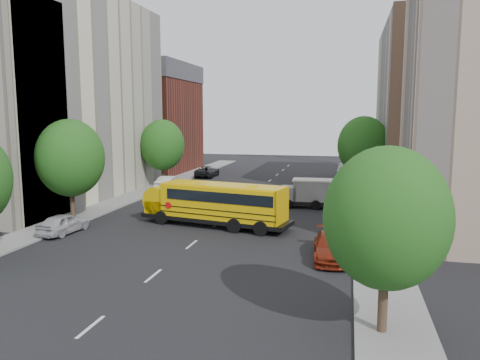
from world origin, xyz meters
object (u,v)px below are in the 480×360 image
(street_tree_1, at_px, (70,158))
(street_tree_4, at_px, (363,146))
(street_tree_2, at_px, (162,145))
(street_tree_5, at_px, (361,143))
(parked_car_5, at_px, (345,170))
(school_bus, at_px, (214,202))
(parked_car_3, at_px, (332,246))
(safari_truck, at_px, (315,193))
(parked_car_0, at_px, (63,223))
(parked_car_2, at_px, (207,171))
(parked_car_1, at_px, (170,183))
(street_tree_3, at_px, (387,218))
(parked_car_4, at_px, (340,186))

(street_tree_1, distance_m, street_tree_4, 28.43)
(street_tree_2, xyz_separation_m, street_tree_5, (22.00, 12.00, -0.12))
(street_tree_4, height_order, parked_car_5, street_tree_4)
(street_tree_4, bearing_deg, street_tree_5, 90.00)
(school_bus, distance_m, parked_car_3, 10.89)
(safari_truck, relative_size, parked_car_3, 1.20)
(school_bus, bearing_deg, parked_car_0, -142.55)
(parked_car_2, bearing_deg, parked_car_3, 115.87)
(parked_car_0, height_order, parked_car_1, parked_car_1)
(street_tree_5, xyz_separation_m, parked_car_5, (-1.93, 3.86, -3.94))
(street_tree_2, bearing_deg, parked_car_0, -86.25)
(safari_truck, bearing_deg, parked_car_0, -143.32)
(street_tree_3, xyz_separation_m, street_tree_5, (-0.00, 44.00, 0.25))
(safari_truck, bearing_deg, street_tree_2, 153.09)
(safari_truck, xyz_separation_m, parked_car_4, (2.08, 8.41, -0.59))
(street_tree_2, relative_size, school_bus, 0.65)
(parked_car_3, xyz_separation_m, parked_car_5, (0.27, 38.85, 0.03))
(school_bus, relative_size, parked_car_5, 2.56)
(street_tree_4, distance_m, parked_car_3, 23.50)
(street_tree_5, distance_m, parked_car_3, 35.29)
(parked_car_1, relative_size, parked_car_4, 1.08)
(street_tree_5, xyz_separation_m, safari_truck, (-4.28, -20.07, -3.36))
(street_tree_3, relative_size, parked_car_0, 1.70)
(street_tree_3, bearing_deg, parked_car_1, 124.02)
(safari_truck, bearing_deg, street_tree_1, -153.17)
(safari_truck, xyz_separation_m, parked_car_2, (-15.52, 17.96, -0.62))
(parked_car_0, bearing_deg, street_tree_4, -129.31)
(school_bus, height_order, parked_car_2, school_bus)
(parked_car_1, height_order, parked_car_4, parked_car_1)
(street_tree_3, distance_m, parked_car_1, 37.00)
(parked_car_1, xyz_separation_m, parked_car_4, (18.40, 1.83, -0.03))
(parked_car_4, relative_size, parked_car_5, 0.96)
(street_tree_5, xyz_separation_m, parked_car_4, (-2.20, -11.65, -3.95))
(street_tree_2, xyz_separation_m, parked_car_5, (20.07, 15.86, -4.07))
(street_tree_4, distance_m, parked_car_1, 21.09)
(street_tree_1, height_order, parked_car_2, street_tree_1)
(street_tree_1, relative_size, parked_car_3, 1.57)
(street_tree_3, distance_m, street_tree_5, 44.00)
(school_bus, xyz_separation_m, parked_car_0, (-9.53, -4.57, -1.10))
(street_tree_4, bearing_deg, parked_car_3, -95.47)
(street_tree_2, relative_size, safari_truck, 1.28)
(street_tree_3, xyz_separation_m, parked_car_0, (-20.60, 10.66, -3.74))
(parked_car_5, bearing_deg, parked_car_1, -132.37)
(safari_truck, relative_size, parked_car_2, 1.15)
(street_tree_2, xyz_separation_m, street_tree_4, (22.00, 0.00, 0.25))
(parked_car_0, bearing_deg, parked_car_5, -111.97)
(street_tree_1, relative_size, street_tree_3, 1.11)
(parked_car_2, height_order, parked_car_3, parked_car_3)
(street_tree_2, relative_size, street_tree_4, 0.95)
(street_tree_4, xyz_separation_m, parked_car_1, (-20.60, -1.48, -4.29))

